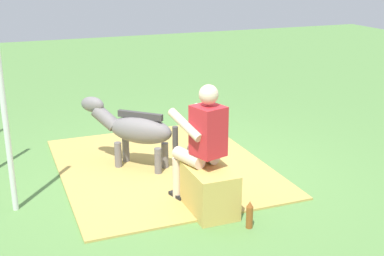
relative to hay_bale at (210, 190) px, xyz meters
The scene contains 7 objects.
ground_plane 1.07m from the hay_bale, ahead, with size 24.00×24.00×0.00m, color #568442.
hay_patch 1.34m from the hay_bale, ahead, with size 3.00×2.53×0.02m, color tan.
hay_bale is the anchor object (origin of this frame).
person_seated 0.54m from the hay_bale, 11.59° to the left, with size 0.72×0.54×1.36m.
pony_standing 1.52m from the hay_bale, 15.88° to the left, with size 1.04×1.08×0.88m.
soda_bottle 0.53m from the hay_bale, 153.97° to the right, with size 0.07×0.07×0.29m.
tent_pole_left 2.24m from the hay_bale, 67.58° to the left, with size 0.06×0.06×2.21m, color silver.
Camera 1 is at (-5.51, 2.01, 2.54)m, focal length 47.82 mm.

